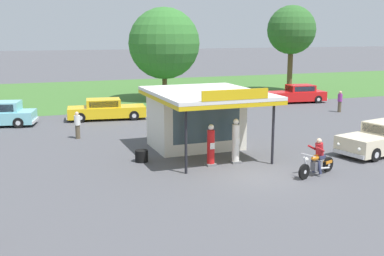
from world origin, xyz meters
name	(u,v)px	position (x,y,z in m)	size (l,w,h in m)	color
ground_plane	(257,174)	(0.00, 0.00, 0.00)	(300.00, 300.00, 0.00)	#4C4C51
grass_verge_strip	(114,92)	(0.00, 30.00, 0.00)	(120.00, 24.00, 0.01)	#3D6B2D
service_station_kiosk	(198,114)	(-0.66, 5.15, 1.78)	(5.06, 6.52, 3.53)	silver
gas_pump_nearside	(211,147)	(-1.28, 1.97, 0.86)	(0.44, 0.44, 1.88)	slate
gas_pump_offside	(236,143)	(-0.05, 1.97, 0.94)	(0.44, 0.44, 2.05)	slate
motorcycle_with_rider	(317,160)	(2.31, -0.97, 0.65)	(2.22, 0.99, 1.58)	black
featured_classic_sedan	(382,139)	(7.52, 1.06, 0.71)	(5.16, 2.82, 1.53)	beige
parked_car_second_row_spare	(106,110)	(-3.53, 15.11, 0.66)	(5.59, 2.52, 1.42)	gold
parked_car_back_row_far_left	(296,94)	(13.11, 17.34, 0.69)	(5.43, 2.49, 1.51)	red
bystander_strolling_foreground	(340,101)	(13.43, 11.93, 0.84)	(0.34, 0.34, 1.60)	brown
bystander_leaning_by_kiosk	(238,113)	(3.78, 9.56, 0.91)	(0.34, 0.34, 1.72)	#2D3351
bystander_chatting_near_pumps	(77,125)	(-6.15, 9.67, 0.80)	(0.34, 0.34, 1.53)	brown
tree_oak_far_right	(292,30)	(16.76, 24.20, 6.10)	(4.79, 4.79, 8.54)	brown
tree_oak_left	(164,44)	(3.08, 22.81, 4.87)	(6.18, 6.18, 8.04)	brown
spare_tire_stack	(142,156)	(-4.03, 3.68, 0.27)	(0.60, 0.60, 0.54)	black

